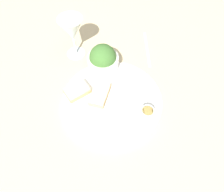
% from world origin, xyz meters
% --- Properties ---
extents(ground_plane, '(4.00, 4.00, 0.00)m').
position_xyz_m(ground_plane, '(0.00, 0.00, 0.00)').
color(ground_plane, '#C6B289').
extents(dinner_plate, '(0.34, 0.34, 0.01)m').
position_xyz_m(dinner_plate, '(0.00, 0.00, 0.01)').
color(dinner_plate, white).
rests_on(dinner_plate, ground_plane).
extents(salad_bowl, '(0.11, 0.11, 0.10)m').
position_xyz_m(salad_bowl, '(0.13, 0.07, 0.06)').
color(salad_bowl, silver).
rests_on(salad_bowl, dinner_plate).
extents(sauce_ramekin, '(0.04, 0.04, 0.04)m').
position_xyz_m(sauce_ramekin, '(-0.03, -0.13, 0.03)').
color(sauce_ramekin, white).
rests_on(sauce_ramekin, dinner_plate).
extents(cheese_toast_near, '(0.09, 0.05, 0.03)m').
position_xyz_m(cheese_toast_near, '(0.00, 0.04, 0.03)').
color(cheese_toast_near, tan).
rests_on(cheese_toast_near, dinner_plate).
extents(cheese_toast_far, '(0.10, 0.10, 0.03)m').
position_xyz_m(cheese_toast_far, '(-0.01, 0.12, 0.03)').
color(cheese_toast_far, tan).
rests_on(cheese_toast_far, dinner_plate).
extents(wine_glass, '(0.09, 0.09, 0.17)m').
position_xyz_m(wine_glass, '(0.18, 0.20, 0.12)').
color(wine_glass, silver).
rests_on(wine_glass, ground_plane).
extents(fork, '(0.19, 0.07, 0.01)m').
position_xyz_m(fork, '(0.28, -0.07, 0.00)').
color(fork, silver).
rests_on(fork, ground_plane).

